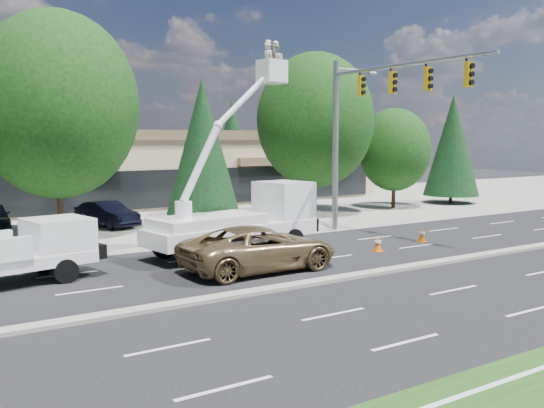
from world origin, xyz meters
TOP-DOWN VIEW (x-y plane):
  - ground at (0.00, 0.00)m, footprint 140.00×140.00m
  - concrete_apron at (0.00, 20.00)m, footprint 140.00×22.00m
  - road_median at (0.00, 0.00)m, footprint 120.00×0.55m
  - strip_mall at (0.00, 29.97)m, footprint 50.40×15.40m
  - tree_front_d at (-3.00, 15.00)m, footprint 8.09×8.09m
  - tree_front_e at (5.00, 15.00)m, footprint 4.22×4.22m
  - tree_front_f at (13.00, 15.00)m, footprint 7.48×7.48m
  - tree_front_g at (20.00, 15.00)m, footprint 5.08×5.08m
  - tree_front_h at (26.00, 15.00)m, footprint 4.17×4.17m
  - tree_back_c at (10.00, 42.00)m, footprint 4.36×4.36m
  - tree_back_d at (22.00, 42.00)m, footprint 4.60×4.60m
  - signal_mast at (10.03, 7.04)m, footprint 2.76×10.16m
  - utility_pickup at (-6.67, 5.47)m, footprint 5.84×3.01m
  - bucket_truck at (2.72, 6.30)m, footprint 8.04×3.37m
  - traffic_cone_b at (-0.52, 3.27)m, footprint 0.40×0.40m
  - traffic_cone_c at (1.52, 3.71)m, footprint 0.40×0.40m
  - traffic_cone_d at (7.64, 3.25)m, footprint 0.40×0.40m
  - traffic_cone_e at (11.10, 3.93)m, footprint 0.40×0.40m
  - minivan at (1.25, 2.80)m, footprint 6.10×2.84m
  - parked_car_east at (0.00, 17.02)m, footprint 2.77×4.59m

SIDE VIEW (x-z plane):
  - ground at x=0.00m, z-range 0.00..0.00m
  - concrete_apron at x=0.00m, z-range 0.00..0.01m
  - road_median at x=0.00m, z-range 0.00..0.12m
  - traffic_cone_b at x=-0.52m, z-range -0.01..0.69m
  - traffic_cone_c at x=1.52m, z-range -0.01..0.69m
  - traffic_cone_d at x=7.64m, z-range -0.01..0.69m
  - traffic_cone_e at x=11.10m, z-range -0.01..0.69m
  - parked_car_east at x=0.00m, z-range 0.00..1.43m
  - minivan at x=1.25m, z-range 0.00..1.69m
  - utility_pickup at x=-6.67m, z-range -0.19..1.94m
  - bucket_truck at x=2.72m, z-range -2.66..6.54m
  - strip_mall at x=0.00m, z-range 0.08..5.58m
  - tree_front_g at x=20.00m, z-range 0.60..7.66m
  - tree_front_h at x=26.00m, z-range 0.30..8.51m
  - tree_front_e at x=5.00m, z-range 0.30..8.63m
  - tree_back_c at x=10.00m, z-range 0.31..8.92m
  - tree_back_d at x=22.00m, z-range 0.33..9.39m
  - signal_mast at x=10.03m, z-range 1.56..10.56m
  - tree_front_f at x=13.00m, z-range 0.89..11.27m
  - tree_front_d at x=-3.00m, z-range 0.96..12.18m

